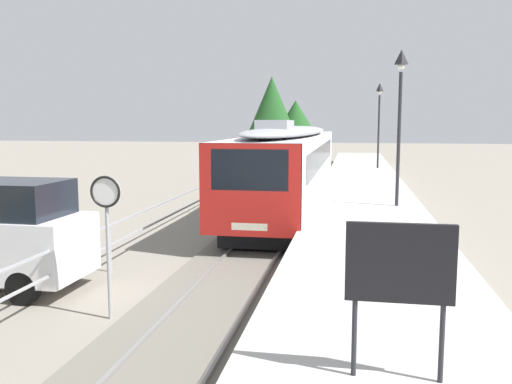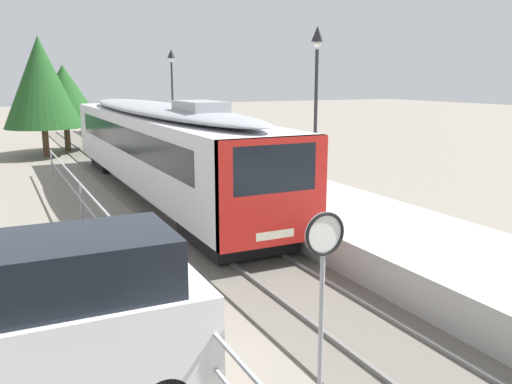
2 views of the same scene
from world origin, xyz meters
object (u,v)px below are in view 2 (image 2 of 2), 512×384
(platform_lamp_far_end, at_px, (172,77))
(speed_limit_sign, at_px, (324,260))
(commuter_train, at_px, (158,142))
(parked_van_white, at_px, (29,331))
(platform_lamp_mid_platform, at_px, (317,76))

(platform_lamp_far_end, distance_m, speed_limit_sign, 26.73)
(commuter_train, height_order, parked_van_white, commuter_train)
(commuter_train, bearing_deg, parked_van_white, -113.03)
(platform_lamp_far_end, xyz_separation_m, parked_van_white, (-9.80, -24.55, -3.33))
(platform_lamp_far_end, bearing_deg, speed_limit_sign, -103.29)
(commuter_train, height_order, speed_limit_sign, commuter_train)
(commuter_train, xyz_separation_m, platform_lamp_far_end, (4.28, 11.56, 2.48))
(commuter_train, distance_m, parked_van_white, 14.14)
(platform_lamp_mid_platform, height_order, platform_lamp_far_end, same)
(speed_limit_sign, xyz_separation_m, parked_van_white, (-3.68, 1.35, -0.83))
(platform_lamp_far_end, xyz_separation_m, speed_limit_sign, (-6.12, -25.90, -2.50))
(commuter_train, bearing_deg, platform_lamp_mid_platform, -46.23)
(platform_lamp_far_end, bearing_deg, parked_van_white, -111.77)
(platform_lamp_mid_platform, xyz_separation_m, platform_lamp_far_end, (0.00, 16.02, 0.00))
(commuter_train, xyz_separation_m, speed_limit_sign, (-1.84, -14.34, -0.02))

